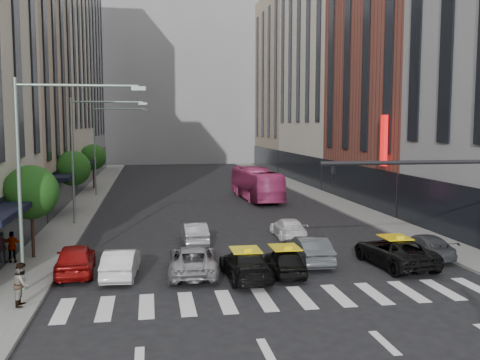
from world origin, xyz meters
name	(u,v)px	position (x,y,z in m)	size (l,w,h in m)	color
ground	(297,310)	(0.00, 0.00, 0.00)	(160.00, 160.00, 0.00)	black
sidewalk_left	(84,204)	(-11.50, 30.00, 0.07)	(3.00, 96.00, 0.15)	slate
sidewalk_right	(327,199)	(11.50, 30.00, 0.07)	(3.00, 96.00, 0.15)	slate
building_left_b	(8,67)	(-17.00, 28.00, 12.00)	(8.00, 16.00, 24.00)	tan
building_left_c	(46,31)	(-17.00, 46.00, 18.00)	(8.00, 20.00, 36.00)	beige
building_left_d	(71,73)	(-17.00, 65.00, 15.00)	(8.00, 18.00, 30.00)	gray
building_right_b	(398,62)	(17.00, 27.00, 13.00)	(8.00, 18.00, 26.00)	brown
building_right_c	(330,22)	(17.00, 46.00, 20.00)	(8.00, 20.00, 40.00)	beige
building_right_d	(290,83)	(17.00, 65.00, 14.00)	(8.00, 18.00, 28.00)	tan
building_far	(177,69)	(0.00, 85.00, 18.00)	(30.00, 10.00, 36.00)	gray
tree_near	(31,192)	(-11.80, 10.00, 3.65)	(2.88, 2.88, 4.95)	black
tree_mid	(73,168)	(-11.80, 26.00, 3.65)	(2.88, 2.88, 4.95)	black
tree_far	(93,157)	(-11.80, 42.00, 3.65)	(2.88, 2.88, 4.95)	black
streetlamp_near	(42,156)	(-10.04, 4.00, 5.90)	(5.38, 0.25, 9.00)	gray
streetlamp_mid	(86,143)	(-10.04, 20.00, 5.90)	(5.38, 0.25, 9.00)	gray
streetlamp_far	(104,138)	(-10.04, 36.00, 5.90)	(5.38, 0.25, 9.00)	gray
liberty_sign	(384,141)	(12.60, 20.00, 6.00)	(0.30, 0.70, 4.00)	red
car_red	(75,259)	(-9.20, 6.71, 0.76)	(1.79, 4.46, 1.52)	maroon
car_white_front	(121,263)	(-7.00, 5.85, 0.69)	(1.45, 4.17, 1.37)	silver
car_silver	(193,260)	(-3.60, 5.77, 0.70)	(2.32, 5.03, 1.40)	gray
taxi_left	(246,265)	(-1.23, 4.58, 0.68)	(1.92, 4.71, 1.37)	black
taxi_center	(285,261)	(0.76, 4.95, 0.66)	(1.56, 3.89, 1.32)	black
car_grey_mid	(309,250)	(2.56, 6.83, 0.73)	(1.54, 4.41, 1.45)	#414448
taxi_right	(394,252)	(6.70, 5.57, 0.74)	(2.45, 5.31, 1.47)	black
car_grey_curb	(424,246)	(9.07, 6.97, 0.64)	(1.80, 4.44, 1.29)	#3B3E42
car_row2_left	(194,233)	(-2.96, 12.48, 0.66)	(1.40, 4.01, 1.32)	#A7A7AC
car_row2_right	(288,228)	(3.14, 13.35, 0.61)	(1.72, 4.24, 1.23)	white
bus	(256,184)	(4.59, 30.97, 1.53)	(2.58, 11.02, 3.07)	#BB3771
pedestrian_near	(22,284)	(-10.58, 1.96, 1.01)	(0.83, 0.65, 1.71)	gray
pedestrian_far	(12,247)	(-12.60, 8.94, 0.97)	(0.96, 0.40, 1.64)	gray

